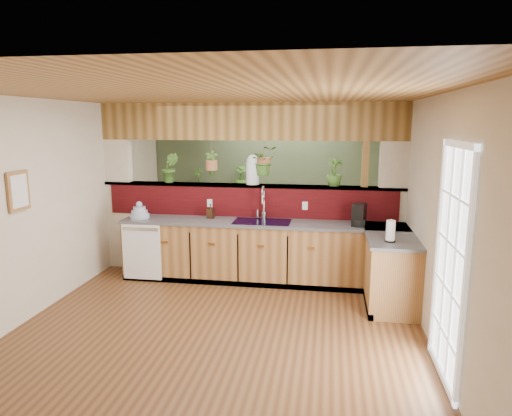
% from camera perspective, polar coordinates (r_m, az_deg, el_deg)
% --- Properties ---
extents(ground, '(4.60, 7.00, 0.01)m').
position_cam_1_polar(ground, '(5.99, -3.08, -12.06)').
color(ground, '#58351B').
rests_on(ground, ground).
extents(ceiling, '(4.60, 7.00, 0.01)m').
position_cam_1_polar(ceiling, '(5.54, -3.35, 13.61)').
color(ceiling, brown).
rests_on(ceiling, ground).
extents(wall_back, '(4.60, 0.02, 2.60)m').
position_cam_1_polar(wall_back, '(9.04, 1.55, 4.23)').
color(wall_back, beige).
rests_on(wall_back, ground).
extents(wall_front, '(4.60, 0.02, 2.60)m').
position_cam_1_polar(wall_front, '(2.46, -21.49, -14.49)').
color(wall_front, beige).
rests_on(wall_front, ground).
extents(wall_left, '(0.02, 7.00, 2.60)m').
position_cam_1_polar(wall_left, '(6.51, -23.41, 0.82)').
color(wall_left, beige).
rests_on(wall_left, ground).
extents(wall_right, '(0.02, 7.00, 2.60)m').
position_cam_1_polar(wall_right, '(5.60, 20.43, -0.44)').
color(wall_right, beige).
rests_on(wall_right, ground).
extents(pass_through_partition, '(4.60, 0.21, 2.60)m').
position_cam_1_polar(pass_through_partition, '(6.94, -0.58, 1.35)').
color(pass_through_partition, beige).
rests_on(pass_through_partition, ground).
extents(pass_through_ledge, '(4.60, 0.21, 0.04)m').
position_cam_1_polar(pass_through_ledge, '(6.92, -0.83, 2.83)').
color(pass_through_ledge, brown).
rests_on(pass_through_ledge, ground).
extents(header_beam, '(4.60, 0.15, 0.55)m').
position_cam_1_polar(header_beam, '(6.85, -0.85, 10.76)').
color(header_beam, brown).
rests_on(header_beam, ground).
extents(sage_backwall, '(4.55, 0.02, 2.55)m').
position_cam_1_polar(sage_backwall, '(9.02, 1.53, 4.22)').
color(sage_backwall, '#4B5C3F').
rests_on(sage_backwall, ground).
extents(countertop, '(4.14, 1.52, 0.90)m').
position_cam_1_polar(countertop, '(6.55, 5.73, -5.93)').
color(countertop, brown).
rests_on(countertop, ground).
extents(dishwasher, '(0.58, 0.03, 0.82)m').
position_cam_1_polar(dishwasher, '(6.88, -14.11, -5.33)').
color(dishwasher, white).
rests_on(dishwasher, ground).
extents(navy_sink, '(0.82, 0.50, 0.18)m').
position_cam_1_polar(navy_sink, '(6.61, 0.76, -2.38)').
color(navy_sink, black).
rests_on(navy_sink, countertop).
extents(french_door, '(0.06, 1.02, 2.16)m').
position_cam_1_polar(french_door, '(4.42, 23.04, -6.82)').
color(french_door, white).
rests_on(french_door, ground).
extents(framed_print, '(0.04, 0.35, 0.45)m').
position_cam_1_polar(framed_print, '(5.81, -27.56, 1.89)').
color(framed_print, brown).
rests_on(framed_print, wall_left).
extents(faucet, '(0.22, 0.22, 0.50)m').
position_cam_1_polar(faucet, '(6.69, 0.90, 0.83)').
color(faucet, '#B7B7B2').
rests_on(faucet, countertop).
extents(dish_stack, '(0.29, 0.29, 0.25)m').
position_cam_1_polar(dish_stack, '(7.04, -14.36, -0.60)').
color(dish_stack, '#9CACC9').
rests_on(dish_stack, countertop).
extents(soap_dispenser, '(0.11, 0.11, 0.21)m').
position_cam_1_polar(soap_dispenser, '(6.84, -5.70, -0.41)').
color(soap_dispenser, '#392315').
rests_on(soap_dispenser, countertop).
extents(coffee_maker, '(0.16, 0.28, 0.31)m').
position_cam_1_polar(coffee_maker, '(6.48, 12.76, -0.92)').
color(coffee_maker, black).
rests_on(coffee_maker, countertop).
extents(paper_towel, '(0.13, 0.13, 0.28)m').
position_cam_1_polar(paper_towel, '(5.71, 16.46, -2.82)').
color(paper_towel, black).
rests_on(paper_towel, countertop).
extents(glass_jar, '(0.20, 0.20, 0.44)m').
position_cam_1_polar(glass_jar, '(6.88, -0.42, 4.82)').
color(glass_jar, silver).
rests_on(glass_jar, pass_through_ledge).
extents(ledge_plant_left, '(0.30, 0.27, 0.46)m').
position_cam_1_polar(ledge_plant_left, '(7.21, -10.68, 4.97)').
color(ledge_plant_left, '#376222').
rests_on(ledge_plant_left, pass_through_ledge).
extents(ledge_plant_right, '(0.27, 0.27, 0.41)m').
position_cam_1_polar(ledge_plant_right, '(6.79, 9.76, 4.42)').
color(ledge_plant_right, '#376222').
rests_on(ledge_plant_right, pass_through_ledge).
extents(hanging_plant_a, '(0.21, 0.17, 0.49)m').
position_cam_1_polar(hanging_plant_a, '(7.00, -5.60, 6.61)').
color(hanging_plant_a, brown).
rests_on(hanging_plant_a, header_beam).
extents(hanging_plant_b, '(0.49, 0.46, 0.56)m').
position_cam_1_polar(hanging_plant_b, '(6.83, 0.98, 7.51)').
color(hanging_plant_b, brown).
rests_on(hanging_plant_b, header_beam).
extents(shelving_console, '(1.63, 0.64, 1.06)m').
position_cam_1_polar(shelving_console, '(9.06, -3.63, -0.90)').
color(shelving_console, black).
rests_on(shelving_console, ground).
extents(shelf_plant_a, '(0.24, 0.20, 0.40)m').
position_cam_1_polar(shelf_plant_a, '(9.08, -7.25, 3.73)').
color(shelf_plant_a, '#376222').
rests_on(shelf_plant_a, shelving_console).
extents(shelf_plant_b, '(0.28, 0.28, 0.46)m').
position_cam_1_polar(shelf_plant_b, '(8.88, -1.89, 3.84)').
color(shelf_plant_b, '#376222').
rests_on(shelf_plant_b, shelving_console).
extents(floor_plant, '(0.78, 0.68, 0.82)m').
position_cam_1_polar(floor_plant, '(7.69, 7.68, -3.75)').
color(floor_plant, '#376222').
rests_on(floor_plant, ground).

